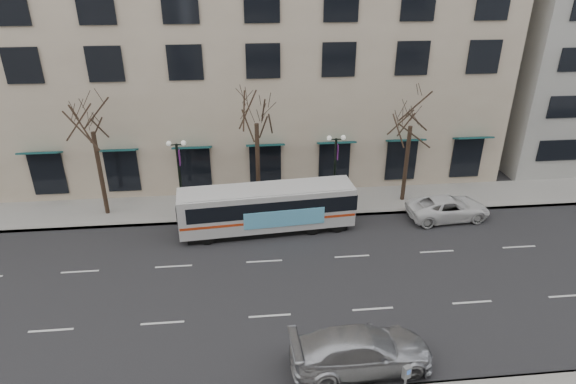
{
  "coord_description": "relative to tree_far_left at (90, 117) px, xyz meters",
  "views": [
    {
      "loc": [
        -0.92,
        -20.25,
        15.24
      ],
      "look_at": [
        1.39,
        2.82,
        4.0
      ],
      "focal_mm": 30.0,
      "sensor_mm": 36.0,
      "label": 1
    }
  ],
  "objects": [
    {
      "name": "ground",
      "position": [
        10.0,
        -8.8,
        -6.7
      ],
      "size": [
        160.0,
        160.0,
        0.0
      ],
      "primitive_type": "plane",
      "color": "black",
      "rests_on": "ground"
    },
    {
      "name": "white_pickup",
      "position": [
        22.15,
        -2.66,
        -5.96
      ],
      "size": [
        5.45,
        2.79,
        1.47
      ],
      "primitive_type": "imported",
      "rotation": [
        0.0,
        0.0,
        1.64
      ],
      "color": "white",
      "rests_on": "ground"
    },
    {
      "name": "tree_far_mid",
      "position": [
        10.0,
        0.0,
        0.21
      ],
      "size": [
        3.6,
        3.6,
        8.55
      ],
      "color": "black",
      "rests_on": "ground"
    },
    {
      "name": "lamp_post_right",
      "position": [
        15.01,
        -0.6,
        -3.75
      ],
      "size": [
        1.22,
        0.45,
        5.21
      ],
      "color": "black",
      "rests_on": "ground"
    },
    {
      "name": "sidewalk_far",
      "position": [
        15.0,
        0.2,
        -6.62
      ],
      "size": [
        80.0,
        4.0,
        0.15
      ],
      "primitive_type": "cube",
      "color": "gray",
      "rests_on": "ground"
    },
    {
      "name": "lamp_post_left",
      "position": [
        5.01,
        -0.6,
        -3.75
      ],
      "size": [
        1.22,
        0.45,
        5.21
      ],
      "color": "black",
      "rests_on": "ground"
    },
    {
      "name": "city_bus",
      "position": [
        10.46,
        -3.04,
        -5.12
      ],
      "size": [
        10.83,
        3.19,
        2.89
      ],
      "rotation": [
        0.0,
        0.0,
        0.08
      ],
      "color": "silver",
      "rests_on": "ground"
    },
    {
      "name": "tree_far_left",
      "position": [
        0.0,
        0.0,
        0.0
      ],
      "size": [
        3.6,
        3.6,
        8.34
      ],
      "color": "black",
      "rests_on": "ground"
    },
    {
      "name": "silver_car",
      "position": [
        13.55,
        -14.58,
        -5.84
      ],
      "size": [
        6.0,
        2.65,
        1.71
      ],
      "primitive_type": "imported",
      "rotation": [
        0.0,
        0.0,
        1.61
      ],
      "color": "#B3B5BB",
      "rests_on": "ground"
    },
    {
      "name": "tree_far_right",
      "position": [
        20.0,
        0.0,
        -0.28
      ],
      "size": [
        3.6,
        3.6,
        8.06
      ],
      "color": "black",
      "rests_on": "ground"
    },
    {
      "name": "pay_station",
      "position": [
        14.84,
        -16.29,
        -5.53
      ],
      "size": [
        0.35,
        0.29,
        1.41
      ],
      "rotation": [
        0.0,
        0.0,
        0.38
      ],
      "color": "gray",
      "rests_on": "sidewalk_near"
    },
    {
      "name": "building_hotel",
      "position": [
        8.0,
        12.2,
        5.3
      ],
      "size": [
        40.0,
        20.0,
        24.0
      ],
      "primitive_type": "cube",
      "color": "tan",
      "rests_on": "ground"
    }
  ]
}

